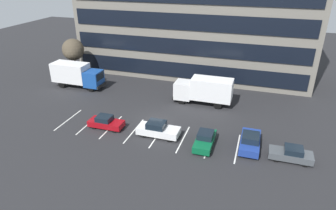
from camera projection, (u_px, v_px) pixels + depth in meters
ground_plane at (155, 121)px, 34.93m from camera, size 120.00×120.00×0.00m
office_building at (194, 5)px, 45.72m from camera, size 36.37×10.35×21.60m
lot_markings at (146, 133)px, 32.41m from camera, size 19.74×5.40×0.01m
box_truck_white at (204, 90)px, 38.37m from camera, size 7.54×2.50×3.50m
box_truck_blue at (77, 74)px, 43.64m from camera, size 7.65×2.53×3.55m
sedan_maroon at (106, 122)px, 33.18m from camera, size 3.91×1.64×1.40m
sedan_white at (158, 129)px, 31.58m from camera, size 4.48×1.88×1.60m
sedan_navy at (250, 141)px, 29.48m from camera, size 1.86×4.44×1.59m
sedan_forest at (205, 140)px, 29.86m from camera, size 1.71×4.08×1.46m
sedan_charcoal at (291, 154)px, 27.67m from camera, size 3.91×1.64×1.40m
bare_tree at (73, 50)px, 46.13m from camera, size 3.34×3.34×6.26m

